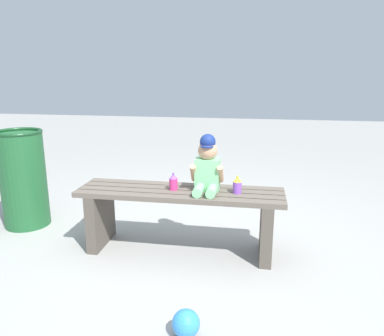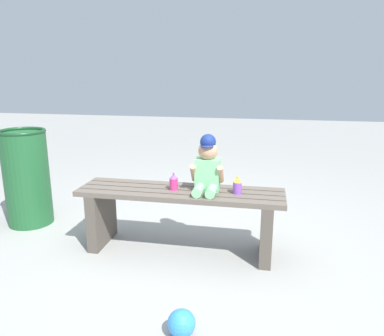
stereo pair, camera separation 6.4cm
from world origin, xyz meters
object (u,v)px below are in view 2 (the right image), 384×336
Objects in this scene: child_figure at (207,167)px; toy_ball at (181,323)px; park_bench at (180,210)px; sippy_cup_left at (174,182)px; sippy_cup_right at (237,185)px; trash_bin at (27,177)px.

toy_ball is (0.02, -0.94, -0.57)m from child_figure.
park_bench is 11.90× the size of sippy_cup_left.
child_figure is at bearing 91.24° from toy_ball.
sippy_cup_left is 0.45m from sippy_cup_right.
child_figure is 0.25m from sippy_cup_right.
child_figure is at bearing -8.15° from trash_bin.
park_bench is 0.39m from child_figure.
sippy_cup_left reaches higher than park_bench.
sippy_cup_right reaches higher than park_bench.
sippy_cup_right is (0.21, -0.02, -0.12)m from child_figure.
trash_bin is at bearing 171.85° from child_figure.
child_figure reaches higher than park_bench.
sippy_cup_right is 0.87× the size of toy_ball.
sippy_cup_right is at bearing 78.02° from toy_ball.
sippy_cup_right is (0.41, 0.00, 0.22)m from park_bench.
trash_bin reaches higher than toy_ball.
sippy_cup_left is at bearing -175.57° from child_figure.
sippy_cup_right is at bearing -4.93° from child_figure.
child_figure is 3.26× the size of sippy_cup_right.
sippy_cup_left is at bearing 105.81° from toy_ball.
toy_ball is at bearing -101.98° from sippy_cup_right.
sippy_cup_left is 1.00× the size of sippy_cup_right.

